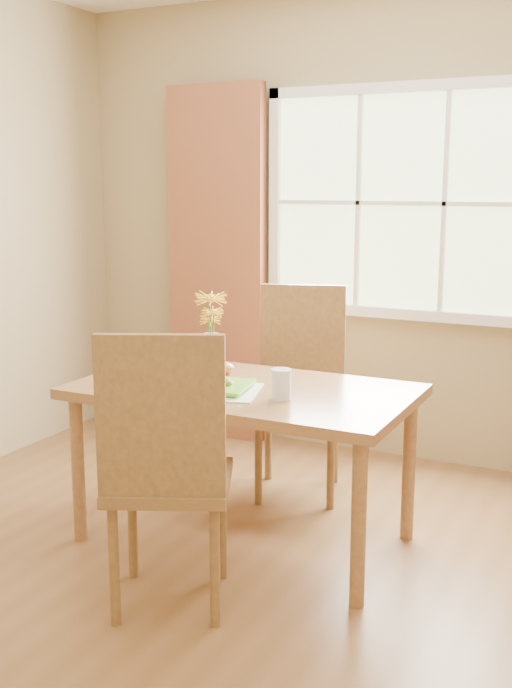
{
  "coord_description": "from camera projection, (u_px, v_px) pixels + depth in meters",
  "views": [
    {
      "loc": [
        1.31,
        -2.63,
        1.61
      ],
      "look_at": [
        -0.19,
        0.4,
        0.93
      ],
      "focal_mm": 42.0,
      "sensor_mm": 36.0,
      "label": 1
    }
  ],
  "objects": [
    {
      "name": "plate",
      "position": [
        218.0,
        388.0,
        3.5
      ],
      "size": [
        0.31,
        0.31,
        0.01
      ],
      "primitive_type": "cube",
      "rotation": [
        0.0,
        0.0,
        0.17
      ],
      "color": "#70C832",
      "rests_on": "placemat"
    },
    {
      "name": "chair_far",
      "position": [
        301.0,
        380.0,
        4.24
      ],
      "size": [
        0.57,
        0.57,
        1.09
      ],
      "rotation": [
        0.0,
        0.0,
        0.31
      ],
      "color": "brown",
      "rests_on": "room"
    },
    {
      "name": "flower_vase",
      "position": [
        211.0,
        324.0,
        3.8
      ],
      "size": [
        0.16,
        0.16,
        0.39
      ],
      "color": "silver",
      "rests_on": "dining_table"
    },
    {
      "name": "water_glass",
      "position": [
        281.0,
        385.0,
        3.35
      ],
      "size": [
        0.09,
        0.09,
        0.13
      ],
      "color": "silver",
      "rests_on": "dining_table"
    },
    {
      "name": "chair_near",
      "position": [
        166.0,
        462.0,
        2.96
      ],
      "size": [
        0.61,
        0.61,
        1.1
      ],
      "rotation": [
        0.0,
        0.0,
        0.43
      ],
      "color": "brown",
      "rests_on": "room"
    },
    {
      "name": "window",
      "position": [
        401.0,
        203.0,
        4.55
      ],
      "size": [
        1.62,
        0.06,
        1.32
      ],
      "color": "beige",
      "rests_on": "room"
    },
    {
      "name": "room",
      "position": [
        254.0,
        256.0,
        2.93
      ],
      "size": [
        4.24,
        3.84,
        2.74
      ],
      "color": "brown",
      "rests_on": "ground"
    },
    {
      "name": "croissant_sandwich",
      "position": [
        218.0,
        374.0,
        3.49
      ],
      "size": [
        0.16,
        0.12,
        0.11
      ],
      "rotation": [
        0.0,
        0.0,
        0.13
      ],
      "color": "#C78643",
      "rests_on": "plate"
    },
    {
      "name": "placemat",
      "position": [
        206.0,
        391.0,
        3.49
      ],
      "size": [
        0.52,
        0.44,
        0.01
      ],
      "primitive_type": "cube",
      "rotation": [
        0.0,
        0.0,
        0.28
      ],
      "color": "beige",
      "rests_on": "dining_table"
    },
    {
      "name": "curtain_left",
      "position": [
        217.0,
        266.0,
        5.05
      ],
      "size": [
        0.65,
        0.08,
        2.2
      ],
      "primitive_type": "cube",
      "color": "maroon",
      "rests_on": "room"
    },
    {
      "name": "dining_table",
      "position": [
        244.0,
        403.0,
        3.59
      ],
      "size": [
        1.49,
        0.84,
        0.72
      ],
      "rotation": [
        0.0,
        0.0,
        -0.0
      ],
      "color": "olive",
      "rests_on": "room"
    }
  ]
}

